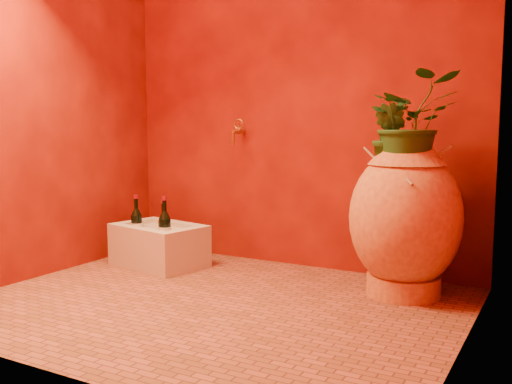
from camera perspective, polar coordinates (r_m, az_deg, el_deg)
The scene contains 12 objects.
floor at distance 3.07m, azimuth -4.35°, elevation -11.10°, with size 2.50×2.50×0.00m, color #994932.
wall_back at distance 3.81m, azimuth 3.95°, elevation 11.37°, with size 2.50×0.02×2.50m, color #5B0B05.
wall_left at distance 3.78m, azimuth -20.88°, elevation 11.01°, with size 0.02×2.00×2.50m, color #5B0B05.
wall_right at distance 2.48m, azimuth 20.96°, elevation 13.53°, with size 0.02×2.00×2.50m, color #5B0B05.
amphora at distance 3.22m, azimuth 14.70°, elevation -2.48°, with size 0.73×0.73×0.87m.
stone_basin at distance 3.89m, azimuth -9.66°, elevation -5.35°, with size 0.66×0.52×0.28m.
wine_bottle_a at distance 3.75m, azimuth -9.20°, elevation -3.78°, with size 0.08×0.08×0.31m.
wine_bottle_b at distance 3.73m, azimuth -9.10°, elevation -3.70°, with size 0.08×0.08×0.33m.
wine_bottle_c at distance 3.94m, azimuth -11.85°, elevation -3.26°, with size 0.08×0.08×0.32m.
wall_tap at distance 3.90m, azimuth -1.86°, elevation 6.16°, with size 0.08×0.16×0.17m.
plant_main at distance 3.18m, azimuth 15.19°, elevation 6.78°, with size 0.47×0.41×0.53m, color #1C4C1B.
plant_side at distance 3.16m, azimuth 13.18°, elevation 5.42°, with size 0.20×0.16×0.36m, color #1C4C1B.
Camera 1 is at (1.62, -2.44, 0.93)m, focal length 40.00 mm.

